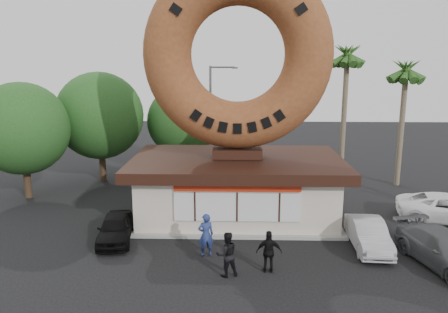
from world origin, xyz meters
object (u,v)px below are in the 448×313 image
Objects in this scene: donut_shop at (237,185)px; car_black at (115,228)px; car_grey at (445,250)px; person_right at (269,252)px; street_lamp at (213,113)px; person_center at (227,254)px; giant_donut at (238,55)px; car_silver at (368,234)px; person_left at (206,235)px.

donut_shop is 3.00× the size of car_black.
donut_shop is 10.38m from car_grey.
car_grey is at bearing -173.14° from person_right.
person_center is (1.46, -16.88, -3.57)m from street_lamp.
giant_donut is 5.55× the size of person_right.
car_black is (-6.99, 2.94, -0.23)m from person_right.
person_center reaches higher than person_right.
donut_shop is at bearing -90.00° from giant_donut.
person_center is 9.01m from car_grey.
person_right reaches higher than car_black.
street_lamp is (-1.86, 10.02, 2.72)m from donut_shop.
person_right is 0.44× the size of car_silver.
street_lamp is 1.63× the size of car_grey.
car_grey is at bearing 158.23° from person_left.
person_center reaches higher than car_silver.
street_lamp is 2.14× the size of car_black.
person_left reaches higher than car_grey.
car_black is (-5.32, 3.30, -0.27)m from person_center.
giant_donut is at bearing -77.66° from person_right.
donut_shop is 6.70m from person_right.
car_grey is at bearing -31.29° from car_silver.
giant_donut reaches higher than donut_shop.
person_center is at bearing 13.20° from person_right.
donut_shop reaches higher than person_right.
donut_shop is at bearing -79.50° from street_lamp.
street_lamp is 15.49m from person_left.
car_grey is at bearing -16.62° from car_black.
car_silver is 3.13m from car_grey.
car_grey is (14.26, -2.23, 0.08)m from car_black.
person_left reaches higher than person_center.
person_right is (3.13, -16.53, -3.61)m from street_lamp.
car_silver is (7.29, 0.98, -0.30)m from person_left.
street_lamp reaches higher than car_grey.
street_lamp is at bearing -78.01° from person_right.
car_silver is at bearing -174.01° from person_center.
giant_donut reaches higher than car_silver.
person_left is 2.05m from person_center.
giant_donut is at bearing 147.64° from car_silver.
giant_donut is (0.00, 0.02, 6.87)m from donut_shop.
person_right is at bearing -150.19° from car_silver.
person_right is 0.47× the size of car_black.
car_black is at bearing -36.25° from person_left.
person_left is at bearing -170.14° from car_silver.
person_center is at bearing -93.31° from giant_donut.
person_left is 0.48× the size of car_silver.
person_right is (1.68, 0.35, -0.04)m from person_center.
car_black is 0.94× the size of car_silver.
street_lamp is at bearing 121.13° from car_silver.
person_center is (-0.40, -6.88, -7.73)m from giant_donut.
car_black is at bearing -49.61° from person_center.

